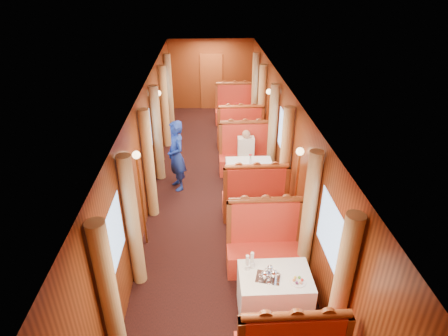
{
  "coord_description": "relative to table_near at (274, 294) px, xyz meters",
  "views": [
    {
      "loc": [
        -0.19,
        -7.48,
        4.68
      ],
      "look_at": [
        0.13,
        -0.75,
        1.05
      ],
      "focal_mm": 30.0,
      "sensor_mm": 36.0,
      "label": 1
    }
  ],
  "objects": [
    {
      "name": "teapot_left",
      "position": [
        -0.17,
        -0.08,
        0.44
      ],
      "size": [
        0.18,
        0.15,
        0.13
      ],
      "primitive_type": null,
      "rotation": [
        0.0,
        0.0,
        -0.25
      ],
      "color": "silver",
      "rests_on": "tea_tray"
    },
    {
      "name": "curtain_left_mid_a",
      "position": [
        -2.13,
        2.72,
        0.8
      ],
      "size": [
        0.22,
        0.22,
        2.35
      ],
      "primitive_type": "cylinder",
      "color": "tan",
      "rests_on": "floor"
    },
    {
      "name": "sconce_right_aft",
      "position": [
        0.65,
        5.25,
        1.01
      ],
      "size": [
        0.14,
        0.14,
        1.95
      ],
      "color": "#BF8C3F",
      "rests_on": "floor"
    },
    {
      "name": "table_far",
      "position": [
        0.0,
        7.0,
        0.0
      ],
      "size": [
        1.05,
        0.72,
        0.75
      ],
      "primitive_type": "cube",
      "color": "white",
      "rests_on": "floor"
    },
    {
      "name": "curtain_right_near_b",
      "position": [
        0.63,
        0.78,
        0.8
      ],
      "size": [
        0.22,
        0.22,
        2.35
      ],
      "primitive_type": "cylinder",
      "color": "tan",
      "rests_on": "floor"
    },
    {
      "name": "banquette_near_aft",
      "position": [
        0.0,
        1.01,
        0.05
      ],
      "size": [
        1.3,
        0.55,
        1.34
      ],
      "color": "red",
      "rests_on": "floor"
    },
    {
      "name": "sconce_left_aft",
      "position": [
        -2.15,
        5.25,
        1.01
      ],
      "size": [
        0.14,
        0.14,
        1.95
      ],
      "color": "#BF8C3F",
      "rests_on": "floor"
    },
    {
      "name": "sconce_left_fore",
      "position": [
        -2.15,
        1.75,
        1.01
      ],
      "size": [
        0.14,
        0.14,
        1.95
      ],
      "color": "#BF8C3F",
      "rests_on": "floor"
    },
    {
      "name": "curtain_left_mid_b",
      "position": [
        -2.13,
        4.28,
        0.8
      ],
      "size": [
        0.22,
        0.22,
        2.35
      ],
      "primitive_type": "cylinder",
      "color": "tan",
      "rests_on": "floor"
    },
    {
      "name": "wall_right",
      "position": [
        0.75,
        3.5,
        0.88
      ],
      "size": [
        0.01,
        12.0,
        2.5
      ],
      "primitive_type": null,
      "rotation": [
        1.57,
        0.0,
        -1.57
      ],
      "color": "brown",
      "rests_on": "floor"
    },
    {
      "name": "window_left_far",
      "position": [
        -2.24,
        7.0,
        1.07
      ],
      "size": [
        0.01,
        1.2,
        0.9
      ],
      "primitive_type": null,
      "rotation": [
        1.57,
        0.0,
        1.57
      ],
      "color": "#81ADE3",
      "rests_on": "wall_left"
    },
    {
      "name": "curtain_left_near_a",
      "position": [
        -2.13,
        -0.78,
        0.8
      ],
      "size": [
        0.22,
        0.22,
        2.35
      ],
      "primitive_type": "cylinder",
      "color": "tan",
      "rests_on": "floor"
    },
    {
      "name": "passenger",
      "position": [
        -0.0,
        4.3,
        0.37
      ],
      "size": [
        0.4,
        0.44,
        0.76
      ],
      "color": "beige",
      "rests_on": "banquette_mid_aft"
    },
    {
      "name": "window_right_far",
      "position": [
        0.74,
        7.0,
        1.07
      ],
      "size": [
        0.01,
        1.2,
        0.9
      ],
      "primitive_type": null,
      "rotation": [
        1.57,
        0.0,
        -1.57
      ],
      "color": "#81ADE3",
      "rests_on": "wall_right"
    },
    {
      "name": "curtain_right_far_a",
      "position": [
        0.63,
        6.22,
        0.8
      ],
      "size": [
        0.22,
        0.22,
        2.35
      ],
      "primitive_type": "cylinder",
      "color": "tan",
      "rests_on": "floor"
    },
    {
      "name": "sconce_right_fore",
      "position": [
        0.65,
        1.75,
        1.01
      ],
      "size": [
        0.14,
        0.14,
        1.95
      ],
      "color": "#BF8C3F",
      "rests_on": "floor"
    },
    {
      "name": "window_right_near",
      "position": [
        0.74,
        0.0,
        1.07
      ],
      "size": [
        0.01,
        1.2,
        0.9
      ],
      "primitive_type": null,
      "rotation": [
        1.57,
        0.0,
        -1.57
      ],
      "color": "#81ADE3",
      "rests_on": "wall_right"
    },
    {
      "name": "curtain_right_mid_b",
      "position": [
        0.63,
        4.28,
        0.8
      ],
      "size": [
        0.22,
        0.22,
        2.35
      ],
      "primitive_type": "cylinder",
      "color": "tan",
      "rests_on": "floor"
    },
    {
      "name": "steward",
      "position": [
        -1.67,
        3.77,
        0.47
      ],
      "size": [
        0.62,
        0.73,
        1.69
      ],
      "primitive_type": "imported",
      "rotation": [
        0.0,
        0.0,
        -1.16
      ],
      "color": "navy",
      "rests_on": "floor"
    },
    {
      "name": "banquette_mid_fwd",
      "position": [
        0.0,
        2.49,
        0.05
      ],
      "size": [
        1.3,
        0.55,
        1.34
      ],
      "color": "red",
      "rests_on": "floor"
    },
    {
      "name": "curtain_right_mid_a",
      "position": [
        0.63,
        2.72,
        0.8
      ],
      "size": [
        0.22,
        0.22,
        2.35
      ],
      "primitive_type": "cylinder",
      "color": "tan",
      "rests_on": "floor"
    },
    {
      "name": "table_near",
      "position": [
        0.0,
        0.0,
        0.0
      ],
      "size": [
        1.05,
        0.72,
        0.75
      ],
      "primitive_type": "cube",
      "color": "white",
      "rests_on": "floor"
    },
    {
      "name": "fruit_plate",
      "position": [
        0.29,
        -0.14,
        0.39
      ],
      "size": [
        0.23,
        0.23,
        0.05
      ],
      "rotation": [
        0.0,
        0.0,
        -0.04
      ],
      "color": "white",
      "rests_on": "table_near"
    },
    {
      "name": "cup_inboard",
      "position": [
        -0.4,
        0.14,
        0.48
      ],
      "size": [
        0.08,
        0.08,
        0.26
      ],
      "rotation": [
        0.0,
        0.0,
        0.05
      ],
      "color": "white",
      "rests_on": "table_near"
    },
    {
      "name": "window_right_mid",
      "position": [
        0.74,
        3.5,
        1.07
      ],
      "size": [
        0.01,
        1.2,
        0.9
      ],
      "primitive_type": null,
      "rotation": [
        1.57,
        0.0,
        -1.57
      ],
      "color": "#81ADE3",
      "rests_on": "wall_right"
    },
    {
      "name": "floor",
      "position": [
        -0.75,
        3.5,
        -0.38
      ],
      "size": [
        3.0,
        12.0,
        0.01
      ],
      "primitive_type": null,
      "color": "black",
      "rests_on": "ground"
    },
    {
      "name": "banquette_mid_aft",
      "position": [
        0.0,
        4.51,
        0.05
      ],
      "size": [
        1.3,
        0.55,
        1.34
      ],
      "color": "red",
      "rests_on": "floor"
    },
    {
      "name": "rose_vase_mid",
      "position": [
        0.01,
        3.47,
        0.55
      ],
      "size": [
        0.06,
        0.06,
        0.36
      ],
      "rotation": [
        0.0,
        0.0,
        -0.21
      ],
      "color": "silver",
      "rests_on": "table_mid"
    },
    {
      "name": "window_left_mid",
      "position": [
        -2.24,
        3.5,
        1.07
      ],
      "size": [
        0.01,
        1.2,
        0.9
      ],
      "primitive_type": null,
      "rotation": [
        1.57,
        0.0,
        1.57
      ],
      "color": "#81ADE3",
      "rests_on": "wall_left"
    },
    {
      "name": "doorway_far",
      "position": [
        -0.75,
        9.47,
        0.62
      ],
      "size": [
        0.8,
        0.04,
        2.0
      ],
      "primitive_type": "cube",
      "color": "brown",
      "rests_on": "floor"
    },
    {
      "name": "teapot_back",
      "position": [
        -0.08,
        0.04,
        0.43
      ],
      "size": [
        0.15,
        0.12,
        0.11
      ],
      "primitive_type": null,
      "rotation": [
        0.0,
        0.0,
        -0.12
      ],
      "color": "silver",
      "rests_on": "tea_tray"
    },
    {
      "name": "table_mid",
      "position": [
        0.0,
        3.5,
        0.0
      ],
      "size": [
        1.05,
        0.72,
        0.75
      ],
      "primitive_type": "cube",
      "color": "white",
      "rests_on": "floor"
    },
    {
      "name": "curtain_left_near_b",
      "position": [
        -2.13,
        0.78,
        0.8
      ],
      "size": [
        0.22,
        0.22,
        2.35
      ],
      "primitive_type": "cylinder",
      "color": "tan",
      "rests_on": "floor"
    },
    {
      "name": "teapot_right",
      "position": [
        -0.05,
        -0.08,
        0.44
      ],
      "size": [
        0.18,
        0.14,
        0.13
      ],
      "primitive_type": null,
      "rotation": [
        0.0,
        0.0,
        0.11
      ],
      "color": "silver",
      "rests_on": "tea_tray"
    },
    {
      "name": "curtain_right_near_a",
      "position": [
        0.63,
        -0.78,
        0.8
      ],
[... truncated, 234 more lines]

